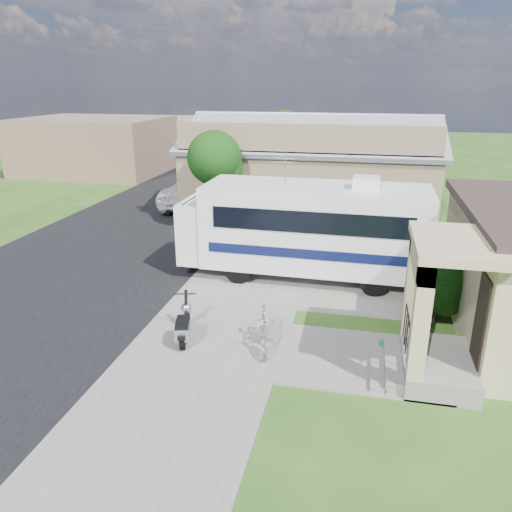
% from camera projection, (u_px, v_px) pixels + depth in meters
% --- Properties ---
extents(ground, '(120.00, 120.00, 0.00)m').
position_uv_depth(ground, '(254.00, 330.00, 13.97)').
color(ground, '#204913').
extents(street_slab, '(9.00, 80.00, 0.02)m').
position_uv_depth(street_slab, '(151.00, 221.00, 24.69)').
color(street_slab, black).
rests_on(street_slab, ground).
extents(sidewalk_slab, '(4.00, 80.00, 0.06)m').
position_uv_depth(sidewalk_slab, '(280.00, 229.00, 23.37)').
color(sidewalk_slab, '#626058').
rests_on(sidewalk_slab, ground).
extents(driveway_slab, '(7.00, 6.00, 0.05)m').
position_uv_depth(driveway_slab, '(323.00, 275.00, 17.80)').
color(driveway_slab, '#626058').
rests_on(driveway_slab, ground).
extents(walk_slab, '(4.00, 3.00, 0.05)m').
position_uv_depth(walk_slab, '(363.00, 360.00, 12.43)').
color(walk_slab, '#626058').
rests_on(walk_slab, ground).
extents(warehouse, '(12.50, 8.40, 5.04)m').
position_uv_depth(warehouse, '(312.00, 173.00, 26.16)').
color(warehouse, '#7C674D').
rests_on(warehouse, ground).
extents(distant_bldg_far, '(10.00, 8.00, 4.00)m').
position_uv_depth(distant_bldg_far, '(95.00, 146.00, 36.99)').
color(distant_bldg_far, brown).
rests_on(distant_bldg_far, ground).
extents(distant_bldg_near, '(8.00, 7.00, 3.20)m').
position_uv_depth(distant_bldg_near, '(179.00, 135.00, 47.76)').
color(distant_bldg_near, '#7C674D').
rests_on(distant_bldg_near, ground).
extents(street_tree_a, '(2.44, 2.40, 4.58)m').
position_uv_depth(street_tree_a, '(217.00, 161.00, 21.96)').
color(street_tree_a, '#331E16').
rests_on(street_tree_a, ground).
extents(street_tree_b, '(2.44, 2.40, 4.73)m').
position_uv_depth(street_tree_b, '(263.00, 134.00, 31.12)').
color(street_tree_b, '#331E16').
rests_on(street_tree_b, ground).
extents(street_tree_c, '(2.44, 2.40, 4.42)m').
position_uv_depth(street_tree_c, '(286.00, 127.00, 39.50)').
color(street_tree_c, '#331E16').
rests_on(street_tree_c, ground).
extents(motorhome, '(8.43, 2.87, 4.30)m').
position_uv_depth(motorhome, '(306.00, 227.00, 17.15)').
color(motorhome, silver).
rests_on(motorhome, ground).
extents(shrub, '(2.03, 1.94, 2.49)m').
position_uv_depth(shrub, '(441.00, 277.00, 14.30)').
color(shrub, '#331E16').
rests_on(shrub, ground).
extents(scooter, '(0.78, 1.70, 1.13)m').
position_uv_depth(scooter, '(184.00, 325.00, 13.18)').
color(scooter, black).
rests_on(scooter, ground).
extents(bicycle, '(0.96, 1.85, 1.07)m').
position_uv_depth(bicycle, '(265.00, 331.00, 12.77)').
color(bicycle, '#9F9FA7').
rests_on(bicycle, ground).
extents(pickup_truck, '(3.26, 6.52, 1.77)m').
position_uv_depth(pickup_truck, '(203.00, 190.00, 27.37)').
color(pickup_truck, silver).
rests_on(pickup_truck, ground).
extents(van, '(2.42, 5.64, 1.62)m').
position_uv_depth(van, '(226.00, 171.00, 33.57)').
color(van, silver).
rests_on(van, ground).
extents(garden_hose, '(0.37, 0.37, 0.17)m').
position_uv_depth(garden_hose, '(385.00, 347.00, 12.92)').
color(garden_hose, '#156B2E').
rests_on(garden_hose, ground).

